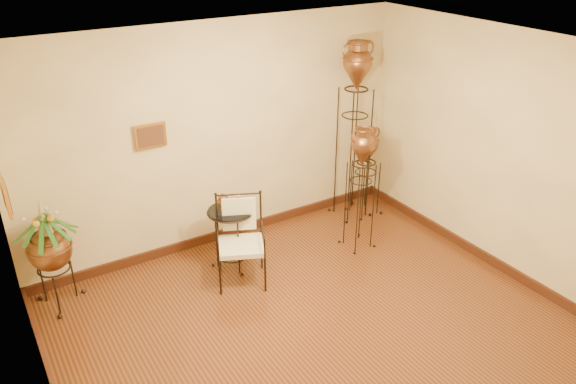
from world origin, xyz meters
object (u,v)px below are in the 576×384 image
amphora_tall (354,130)px  planter_urn (49,246)px  armchair (241,243)px  side_table (231,237)px  amphora_mid (360,188)px

amphora_tall → planter_urn: (-3.96, 0.00, -0.51)m
armchair → side_table: size_ratio=1.07×
armchair → side_table: armchair is taller
amphora_tall → planter_urn: bearing=180.0°
amphora_mid → armchair: amphora_mid is taller
planter_urn → armchair: size_ratio=1.29×
amphora_mid → planter_urn: 3.59m
amphora_mid → armchair: 1.66m
amphora_mid → amphora_tall: bearing=59.1°
amphora_tall → armchair: size_ratio=2.38×
amphora_tall → side_table: (-2.02, -0.33, -0.86)m
armchair → side_table: (0.05, 0.34, -0.12)m
planter_urn → side_table: planter_urn is taller
amphora_mid → armchair: (-1.63, 0.07, -0.30)m
planter_urn → amphora_mid: bearing=-11.8°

